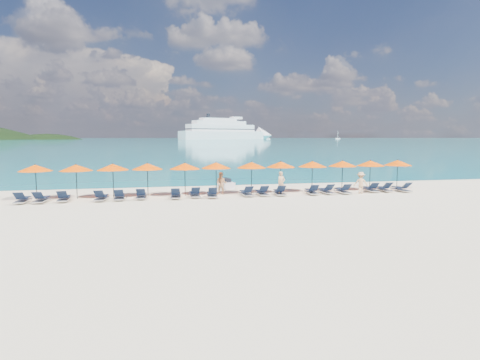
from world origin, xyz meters
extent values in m
plane|color=beige|center=(0.00, 0.00, 0.00)|extent=(1400.00, 1400.00, 0.00)
cube|color=#1FA9B2|center=(0.00, 660.00, 0.01)|extent=(1600.00, 1300.00, 0.01)
ellipsoid|color=black|center=(-150.00, 560.00, -35.00)|extent=(162.00, 126.00, 85.50)
cube|color=white|center=(80.51, 505.57, 5.42)|extent=(118.57, 65.52, 10.85)
cone|color=white|center=(146.69, 532.84, 5.42)|extent=(31.15, 31.15, 23.86)
cube|color=white|center=(78.50, 504.74, 15.18)|extent=(95.27, 53.42, 8.68)
cube|color=white|center=(76.50, 503.91, 21.69)|extent=(74.59, 43.23, 5.42)
cube|color=white|center=(74.49, 503.09, 26.03)|extent=(51.29, 31.13, 3.80)
cube|color=black|center=(78.50, 504.74, 13.56)|extent=(96.46, 54.07, 0.98)
cube|color=black|center=(78.50, 504.74, 17.35)|extent=(94.09, 52.76, 0.98)
cylinder|color=black|center=(60.65, 497.39, 30.37)|extent=(4.77, 4.77, 5.97)
cube|color=white|center=(144.97, 511.05, 0.68)|extent=(5.12, 1.71, 1.37)
cylinder|color=white|center=(144.97, 511.05, 5.12)|extent=(0.31, 0.31, 8.54)
cube|color=white|center=(253.94, 524.68, 0.88)|extent=(6.59, 2.20, 1.76)
cylinder|color=white|center=(253.94, 524.68, 6.59)|extent=(0.40, 0.40, 10.98)
cube|color=white|center=(-0.01, 8.27, 0.27)|extent=(1.08, 2.24, 0.49)
cube|color=black|center=(0.01, 8.09, 0.63)|extent=(0.56, 0.95, 0.31)
cylinder|color=black|center=(-0.08, 8.80, 0.76)|extent=(0.50, 0.12, 0.05)
imported|color=tan|center=(3.12, 4.04, 0.80)|extent=(0.68, 0.54, 1.61)
imported|color=tan|center=(-0.93, 4.86, 0.78)|extent=(0.87, 0.68, 1.56)
imported|color=tan|center=(8.76, 3.39, 0.76)|extent=(1.09, 0.82, 1.53)
cylinder|color=black|center=(-12.81, 5.16, 1.10)|extent=(0.05, 0.05, 2.20)
cone|color=#FF4E00|center=(-12.81, 5.16, 2.02)|extent=(2.10, 2.10, 0.42)
sphere|color=black|center=(-12.81, 5.16, 2.24)|extent=(0.08, 0.08, 0.08)
cylinder|color=black|center=(-10.34, 4.94, 1.10)|extent=(0.05, 0.05, 2.20)
cone|color=#FF4E00|center=(-10.34, 4.94, 2.02)|extent=(2.10, 2.10, 0.42)
sphere|color=black|center=(-10.34, 4.94, 2.24)|extent=(0.08, 0.08, 0.08)
cylinder|color=black|center=(-8.09, 5.05, 1.10)|extent=(0.05, 0.05, 2.20)
cone|color=#FF4E00|center=(-8.09, 5.05, 2.02)|extent=(2.10, 2.10, 0.42)
sphere|color=black|center=(-8.09, 5.05, 2.24)|extent=(0.08, 0.08, 0.08)
cylinder|color=black|center=(-5.88, 5.13, 1.10)|extent=(0.05, 0.05, 2.20)
cone|color=#FF4E00|center=(-5.88, 5.13, 2.02)|extent=(2.10, 2.10, 0.42)
sphere|color=black|center=(-5.88, 5.13, 2.24)|extent=(0.08, 0.08, 0.08)
cylinder|color=black|center=(-3.41, 4.90, 1.10)|extent=(0.05, 0.05, 2.20)
cone|color=#FF4E00|center=(-3.41, 4.90, 2.02)|extent=(2.10, 2.10, 0.42)
sphere|color=black|center=(-3.41, 4.90, 2.24)|extent=(0.08, 0.08, 0.08)
cylinder|color=black|center=(-1.25, 5.13, 1.10)|extent=(0.05, 0.05, 2.20)
cone|color=#FF4E00|center=(-1.25, 5.13, 2.02)|extent=(2.10, 2.10, 0.42)
sphere|color=black|center=(-1.25, 5.13, 2.24)|extent=(0.08, 0.08, 0.08)
cylinder|color=black|center=(1.23, 4.95, 1.10)|extent=(0.05, 0.05, 2.20)
cone|color=#FF4E00|center=(1.23, 4.95, 2.02)|extent=(2.10, 2.10, 0.42)
sphere|color=black|center=(1.23, 4.95, 2.24)|extent=(0.08, 0.08, 0.08)
cylinder|color=black|center=(3.41, 5.11, 1.10)|extent=(0.05, 0.05, 2.20)
cone|color=#FF4E00|center=(3.41, 5.11, 2.02)|extent=(2.10, 2.10, 0.42)
sphere|color=black|center=(3.41, 5.11, 2.24)|extent=(0.08, 0.08, 0.08)
cylinder|color=black|center=(5.77, 5.00, 1.10)|extent=(0.05, 0.05, 2.20)
cone|color=#FF4E00|center=(5.77, 5.00, 2.02)|extent=(2.10, 2.10, 0.42)
sphere|color=black|center=(5.77, 5.00, 2.24)|extent=(0.08, 0.08, 0.08)
cylinder|color=black|center=(8.14, 5.05, 1.10)|extent=(0.05, 0.05, 2.20)
cone|color=#FF4E00|center=(8.14, 5.05, 2.02)|extent=(2.10, 2.10, 0.42)
sphere|color=black|center=(8.14, 5.05, 2.24)|extent=(0.08, 0.08, 0.08)
cylinder|color=black|center=(10.39, 5.04, 1.10)|extent=(0.05, 0.05, 2.20)
cone|color=#FF4E00|center=(10.39, 5.04, 2.02)|extent=(2.10, 2.10, 0.42)
sphere|color=black|center=(10.39, 5.04, 2.24)|extent=(0.08, 0.08, 0.08)
cylinder|color=black|center=(12.69, 5.08, 1.10)|extent=(0.05, 0.05, 2.20)
cone|color=#FF4E00|center=(12.69, 5.08, 2.02)|extent=(2.10, 2.10, 0.42)
sphere|color=black|center=(12.69, 5.08, 2.24)|extent=(0.08, 0.08, 0.08)
cube|color=silver|center=(-13.25, 3.79, 0.14)|extent=(0.63, 1.70, 0.06)
cube|color=black|center=(-13.25, 4.04, 0.30)|extent=(0.55, 1.10, 0.04)
cube|color=black|center=(-13.25, 3.24, 0.55)|extent=(0.55, 0.54, 0.43)
cube|color=silver|center=(-12.18, 3.76, 0.14)|extent=(0.72, 1.73, 0.06)
cube|color=black|center=(-12.17, 4.01, 0.30)|extent=(0.61, 1.13, 0.04)
cube|color=black|center=(-12.21, 3.21, 0.55)|extent=(0.58, 0.57, 0.43)
cube|color=silver|center=(-10.93, 3.92, 0.14)|extent=(0.70, 1.73, 0.06)
cube|color=black|center=(-10.95, 4.17, 0.30)|extent=(0.60, 1.12, 0.04)
cube|color=black|center=(-10.91, 3.37, 0.55)|extent=(0.57, 0.56, 0.43)
cube|color=silver|center=(-8.70, 3.74, 0.14)|extent=(0.79, 1.76, 0.06)
cube|color=black|center=(-8.67, 3.99, 0.30)|extent=(0.66, 1.15, 0.04)
cube|color=black|center=(-8.75, 3.20, 0.55)|extent=(0.60, 0.59, 0.43)
cube|color=silver|center=(-7.62, 3.86, 0.14)|extent=(0.68, 1.72, 0.06)
cube|color=black|center=(-7.63, 4.11, 0.30)|extent=(0.59, 1.12, 0.04)
cube|color=black|center=(-7.60, 3.31, 0.55)|extent=(0.57, 0.56, 0.43)
cube|color=silver|center=(-6.28, 4.00, 0.14)|extent=(0.67, 1.72, 0.06)
cube|color=black|center=(-6.27, 4.25, 0.30)|extent=(0.58, 1.12, 0.04)
cube|color=black|center=(-6.30, 3.45, 0.55)|extent=(0.57, 0.55, 0.43)
cube|color=silver|center=(-4.10, 3.75, 0.14)|extent=(0.75, 1.74, 0.06)
cube|color=black|center=(-4.08, 4.00, 0.30)|extent=(0.64, 1.14, 0.04)
cube|color=black|center=(-4.14, 3.20, 0.55)|extent=(0.59, 0.58, 0.43)
cube|color=silver|center=(-2.85, 4.02, 0.14)|extent=(0.64, 1.71, 0.06)
cube|color=black|center=(-2.85, 4.27, 0.30)|extent=(0.56, 1.11, 0.04)
cube|color=black|center=(-2.84, 3.47, 0.55)|extent=(0.56, 0.54, 0.43)
cube|color=silver|center=(-1.75, 3.67, 0.14)|extent=(0.71, 1.73, 0.06)
cube|color=black|center=(-1.73, 3.92, 0.30)|extent=(0.61, 1.13, 0.04)
cube|color=black|center=(-1.78, 3.12, 0.55)|extent=(0.58, 0.57, 0.43)
cube|color=silver|center=(0.62, 3.88, 0.14)|extent=(0.70, 1.73, 0.06)
cube|color=black|center=(0.61, 4.13, 0.30)|extent=(0.60, 1.13, 0.04)
cube|color=black|center=(0.65, 3.33, 0.55)|extent=(0.58, 0.56, 0.43)
cube|color=silver|center=(1.70, 3.89, 0.14)|extent=(0.64, 1.71, 0.06)
cube|color=black|center=(1.70, 4.14, 0.30)|extent=(0.56, 1.11, 0.04)
cube|color=black|center=(1.71, 3.34, 0.55)|extent=(0.56, 0.54, 0.43)
cube|color=silver|center=(2.90, 3.75, 0.14)|extent=(0.75, 1.74, 0.06)
cube|color=black|center=(2.92, 4.00, 0.30)|extent=(0.63, 1.14, 0.04)
cube|color=black|center=(2.86, 3.21, 0.55)|extent=(0.59, 0.58, 0.43)
cube|color=silver|center=(5.23, 3.69, 0.14)|extent=(0.78, 1.75, 0.06)
cube|color=black|center=(5.25, 3.94, 0.30)|extent=(0.65, 1.15, 0.04)
cube|color=black|center=(5.17, 3.15, 0.55)|extent=(0.60, 0.59, 0.43)
cube|color=silver|center=(6.36, 3.82, 0.14)|extent=(0.63, 1.70, 0.06)
cube|color=black|center=(6.36, 4.07, 0.30)|extent=(0.56, 1.10, 0.04)
cube|color=black|center=(6.36, 3.27, 0.55)|extent=(0.55, 0.54, 0.43)
cube|color=silver|center=(7.54, 3.64, 0.14)|extent=(0.64, 1.71, 0.06)
cube|color=black|center=(7.54, 3.89, 0.30)|extent=(0.56, 1.11, 0.04)
cube|color=black|center=(7.53, 3.09, 0.55)|extent=(0.56, 0.54, 0.43)
cube|color=silver|center=(9.91, 4.02, 0.14)|extent=(0.79, 1.76, 0.06)
cube|color=black|center=(9.93, 4.27, 0.30)|extent=(0.66, 1.15, 0.04)
cube|color=black|center=(9.85, 3.48, 0.55)|extent=(0.60, 0.59, 0.43)
cube|color=silver|center=(10.91, 3.98, 0.14)|extent=(0.66, 1.72, 0.06)
cube|color=black|center=(10.92, 4.23, 0.30)|extent=(0.58, 1.11, 0.04)
cube|color=black|center=(10.90, 3.43, 0.55)|extent=(0.56, 0.55, 0.43)
cube|color=silver|center=(12.13, 3.64, 0.14)|extent=(0.79, 1.75, 0.06)
cube|color=black|center=(12.10, 3.89, 0.30)|extent=(0.66, 1.15, 0.04)
cube|color=black|center=(12.18, 3.09, 0.55)|extent=(0.60, 0.59, 0.43)
camera|label=1|loc=(-5.23, -22.25, 4.01)|focal=30.00mm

